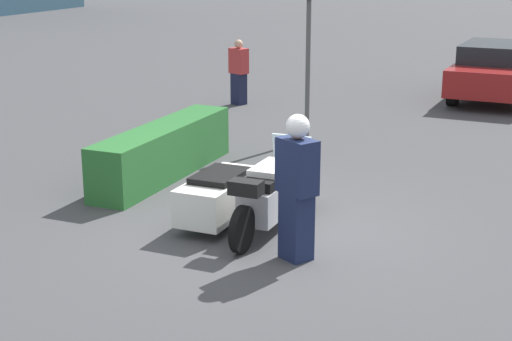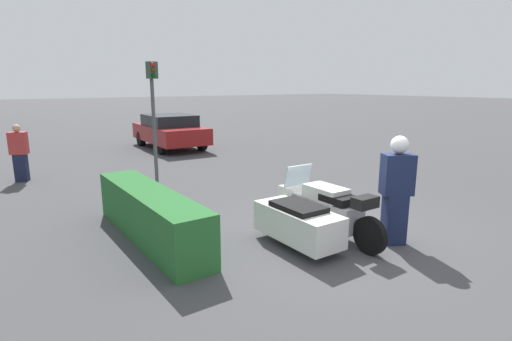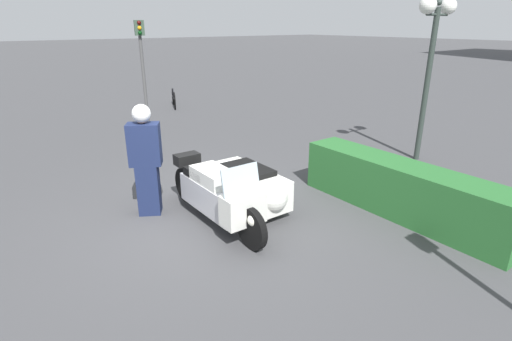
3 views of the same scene
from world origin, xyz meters
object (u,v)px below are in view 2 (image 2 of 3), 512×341
Objects in this scene: police_motorcycle at (307,214)px; hedge_bush_curbside at (150,215)px; officer_rider at (396,188)px; traffic_light_near at (153,106)px; parked_car_background at (170,130)px; pedestrian_bystander at (19,153)px.

hedge_bush_curbside is at bearing 55.04° from police_motorcycle.
traffic_light_near is at bearing -131.00° from officer_rider.
hedge_bush_curbside is 3.85m from traffic_light_near.
officer_rider is 0.58× the size of traffic_light_near.
officer_rider reaches higher than police_motorcycle.
parked_car_background is at bearing 156.20° from traffic_light_near.
parked_car_background reaches higher than police_motorcycle.
hedge_bush_curbside is 2.32× the size of pedestrian_bystander.
parked_car_background is (9.22, -4.30, 0.31)m from hedge_bush_curbside.
police_motorcycle is at bearing 11.78° from traffic_light_near.
traffic_light_near is at bearing 65.37° from pedestrian_bystander.
officer_rider reaches higher than parked_car_background.
police_motorcycle is 0.83× the size of traffic_light_near.
hedge_bush_curbside is (1.56, 2.18, -0.02)m from police_motorcycle.
police_motorcycle is 2.68m from hedge_bush_curbside.
officer_rider is 11.78m from parked_car_background.
traffic_light_near is (3.19, -1.37, 1.66)m from hedge_bush_curbside.
traffic_light_near reaches higher than pedestrian_bystander.
traffic_light_near is 6.83m from parked_car_background.
pedestrian_bystander is at bearing 25.51° from police_motorcycle.
hedge_bush_curbside is 10.18m from parked_car_background.
officer_rider is 1.16× the size of pedestrian_bystander.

